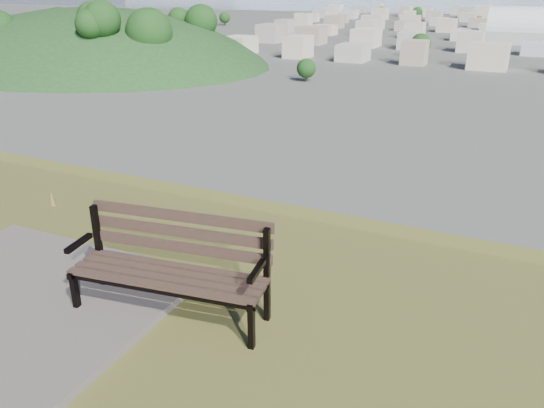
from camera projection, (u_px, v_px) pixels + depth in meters
The scene contains 5 objects.
park_bench at pixel (172, 261), 4.45m from camera, with size 1.73×0.78×0.87m.
green_wooded_hill at pixel (94, 64), 195.73m from camera, with size 155.37×124.30×77.69m.
city_blocks at pixel (538, 24), 339.05m from camera, with size 395.00×361.00×7.00m.
city_trees at pixel (482, 29), 286.36m from camera, with size 406.52×387.20×9.98m.
bay_water at pixel (543, 4), 760.75m from camera, with size 2400.00×700.00×0.12m, color #94A5BC.
Camera 1 is at (1.39, -1.46, 27.65)m, focal length 35.00 mm.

